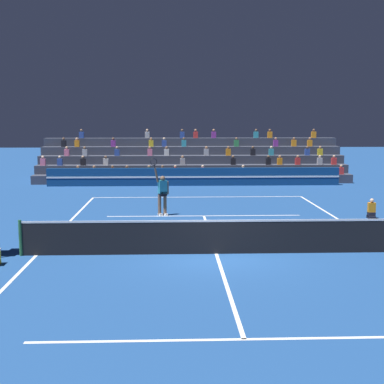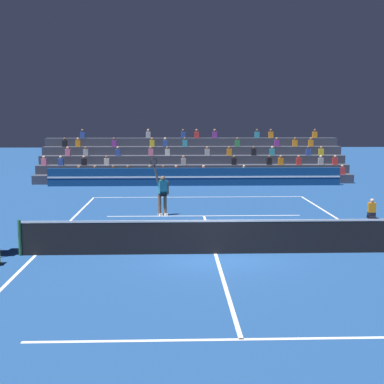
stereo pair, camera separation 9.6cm
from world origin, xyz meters
name	(u,v)px [view 1 (the left image)]	position (x,y,z in m)	size (l,w,h in m)	color
ground_plane	(216,254)	(0.00, 0.00, 0.00)	(120.00, 120.00, 0.00)	navy
court_lines	(216,254)	(0.00, 0.00, 0.00)	(11.10, 23.90, 0.01)	white
tennis_net	(216,237)	(0.00, 0.00, 0.54)	(12.00, 0.10, 1.10)	#2D6B38
sponsor_banner_wall	(194,177)	(0.00, 16.70, 0.55)	(18.00, 0.26, 1.10)	navy
bleacher_stand	(192,164)	(0.00, 20.50, 1.02)	(20.41, 4.75, 3.38)	#383D4C
ball_kid_courtside	(371,211)	(6.93, 5.57, 0.33)	(0.30, 0.36, 0.84)	black
tennis_player	(162,193)	(-1.78, 6.58, 0.99)	(0.79, 0.44, 2.50)	brown
tennis_ball	(251,245)	(1.21, 0.93, 0.03)	(0.07, 0.07, 0.07)	#C6DB33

